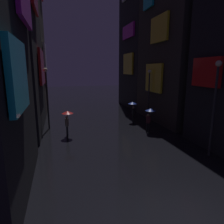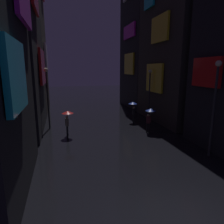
{
  "view_description": "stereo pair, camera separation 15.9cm",
  "coord_description": "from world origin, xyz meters",
  "px_view_note": "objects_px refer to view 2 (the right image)",
  "views": [
    {
      "loc": [
        -4.07,
        -5.33,
        5.37
      ],
      "look_at": [
        0.0,
        9.58,
        2.05
      ],
      "focal_mm": 32.0,
      "sensor_mm": 36.0,
      "label": 1
    },
    {
      "loc": [
        -3.91,
        -5.37,
        5.37
      ],
      "look_at": [
        0.0,
        9.58,
        2.05
      ],
      "focal_mm": 32.0,
      "sensor_mm": 36.0,
      "label": 2
    }
  ],
  "objects_px": {
    "pedestrian_foreground_right_blue": "(150,114)",
    "streetlamp_right_near": "(215,99)",
    "pedestrian_far_right_blue": "(133,106)",
    "streetlamp_right_far": "(150,89)",
    "pedestrian_near_crossing_red": "(67,116)",
    "streetlamp_left_far": "(47,91)"
  },
  "relations": [
    {
      "from": "pedestrian_foreground_right_blue",
      "to": "streetlamp_right_near",
      "type": "relative_size",
      "value": 0.36
    },
    {
      "from": "pedestrian_far_right_blue",
      "to": "streetlamp_right_far",
      "type": "height_order",
      "value": "streetlamp_right_far"
    },
    {
      "from": "pedestrian_near_crossing_red",
      "to": "pedestrian_foreground_right_blue",
      "type": "bearing_deg",
      "value": -6.89
    },
    {
      "from": "pedestrian_far_right_blue",
      "to": "streetlamp_right_far",
      "type": "bearing_deg",
      "value": 2.88
    },
    {
      "from": "streetlamp_right_near",
      "to": "pedestrian_far_right_blue",
      "type": "bearing_deg",
      "value": 101.29
    },
    {
      "from": "pedestrian_far_right_blue",
      "to": "streetlamp_right_far",
      "type": "distance_m",
      "value": 2.45
    },
    {
      "from": "pedestrian_foreground_right_blue",
      "to": "streetlamp_right_far",
      "type": "relative_size",
      "value": 0.4
    },
    {
      "from": "pedestrian_near_crossing_red",
      "to": "pedestrian_far_right_blue",
      "type": "bearing_deg",
      "value": 22.65
    },
    {
      "from": "streetlamp_right_far",
      "to": "streetlamp_right_near",
      "type": "distance_m",
      "value": 9.0
    },
    {
      "from": "streetlamp_right_far",
      "to": "streetlamp_left_far",
      "type": "height_order",
      "value": "streetlamp_left_far"
    },
    {
      "from": "pedestrian_far_right_blue",
      "to": "streetlamp_right_near",
      "type": "xyz_separation_m",
      "value": [
        1.78,
        -8.91,
        1.97
      ]
    },
    {
      "from": "streetlamp_right_near",
      "to": "pedestrian_foreground_right_blue",
      "type": "bearing_deg",
      "value": 106.96
    },
    {
      "from": "pedestrian_foreground_right_blue",
      "to": "streetlamp_left_far",
      "type": "relative_size",
      "value": 0.39
    },
    {
      "from": "pedestrian_foreground_right_blue",
      "to": "streetlamp_right_far",
      "type": "distance_m",
      "value": 4.37
    },
    {
      "from": "pedestrian_far_right_blue",
      "to": "streetlamp_right_near",
      "type": "height_order",
      "value": "streetlamp_right_near"
    },
    {
      "from": "pedestrian_near_crossing_red",
      "to": "streetlamp_right_far",
      "type": "distance_m",
      "value": 9.07
    },
    {
      "from": "streetlamp_right_far",
      "to": "streetlamp_left_far",
      "type": "distance_m",
      "value": 10.0
    },
    {
      "from": "pedestrian_near_crossing_red",
      "to": "pedestrian_foreground_right_blue",
      "type": "xyz_separation_m",
      "value": [
        6.82,
        -0.82,
        0.0
      ]
    },
    {
      "from": "pedestrian_foreground_right_blue",
      "to": "pedestrian_far_right_blue",
      "type": "relative_size",
      "value": 1.0
    },
    {
      "from": "streetlamp_right_far",
      "to": "streetlamp_left_far",
      "type": "xyz_separation_m",
      "value": [
        -10.0,
        -0.21,
        0.08
      ]
    },
    {
      "from": "pedestrian_foreground_right_blue",
      "to": "streetlamp_left_far",
      "type": "xyz_separation_m",
      "value": [
        -8.38,
        3.48,
        1.76
      ]
    },
    {
      "from": "streetlamp_right_far",
      "to": "streetlamp_left_far",
      "type": "relative_size",
      "value": 0.97
    }
  ]
}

